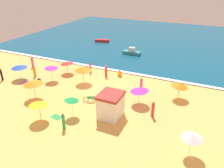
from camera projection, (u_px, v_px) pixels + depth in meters
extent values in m
plane|color=#EDBC60|center=(98.00, 88.00, 29.52)|extent=(60.00, 60.00, 0.00)
cube|color=#0F567A|center=(152.00, 39.00, 52.37)|extent=(60.00, 44.00, 0.10)
cube|color=white|center=(117.00, 70.00, 34.62)|extent=(57.00, 0.70, 0.01)
cube|color=white|center=(111.00, 107.00, 22.96)|extent=(2.24, 2.55, 2.45)
cube|color=#A5332D|center=(111.00, 95.00, 22.35)|extent=(2.36, 2.70, 0.31)
cylinder|color=#4C3823|center=(84.00, 75.00, 30.46)|extent=(0.05, 0.05, 2.26)
cone|color=orange|center=(83.00, 69.00, 30.04)|extent=(2.63, 2.65, 0.56)
cylinder|color=#4C3823|center=(40.00, 111.00, 22.55)|extent=(0.05, 0.05, 2.03)
cone|color=yellow|center=(38.00, 104.00, 22.15)|extent=(2.14, 2.16, 0.50)
cylinder|color=#4C3823|center=(67.00, 67.00, 33.56)|extent=(0.05, 0.05, 1.86)
cone|color=red|center=(67.00, 63.00, 33.21)|extent=(2.14, 2.12, 0.56)
cylinder|color=silver|center=(20.00, 72.00, 31.69)|extent=(0.05, 0.05, 2.06)
cone|color=blue|center=(19.00, 67.00, 31.31)|extent=(2.44, 2.44, 0.44)
cylinder|color=silver|center=(139.00, 96.00, 25.46)|extent=(0.05, 0.05, 1.98)
cone|color=#B733C6|center=(139.00, 90.00, 25.08)|extent=(2.33, 2.30, 0.62)
cylinder|color=silver|center=(190.00, 144.00, 17.99)|extent=(0.05, 0.05, 2.17)
cone|color=white|center=(192.00, 136.00, 17.59)|extent=(2.40, 2.40, 0.54)
cylinder|color=#4C3823|center=(179.00, 91.00, 26.58)|extent=(0.05, 0.05, 1.98)
cone|color=orange|center=(180.00, 85.00, 26.22)|extent=(2.38, 2.36, 0.62)
cylinder|color=silver|center=(72.00, 107.00, 23.24)|extent=(0.05, 0.05, 2.11)
cone|color=green|center=(72.00, 99.00, 22.83)|extent=(2.18, 2.18, 0.50)
cylinder|color=#4C3823|center=(34.00, 90.00, 26.59)|extent=(0.05, 0.05, 2.14)
cone|color=orange|center=(33.00, 83.00, 26.16)|extent=(3.25, 3.25, 0.44)
cylinder|color=silver|center=(52.00, 74.00, 31.12)|extent=(0.05, 0.05, 2.15)
cone|color=#B733C6|center=(51.00, 67.00, 30.69)|extent=(2.12, 2.11, 0.44)
torus|color=black|center=(95.00, 99.00, 26.11)|extent=(0.67, 0.37, 0.72)
torus|color=black|center=(86.00, 99.00, 26.08)|extent=(0.67, 0.37, 0.72)
cube|color=green|center=(91.00, 98.00, 25.99)|extent=(0.82, 0.44, 0.36)
cylinder|color=orange|center=(35.00, 72.00, 32.51)|extent=(0.51, 0.51, 1.44)
sphere|color=#9E6B47|center=(34.00, 67.00, 32.14)|extent=(0.24, 0.24, 0.24)
cylinder|color=#D84CA5|center=(90.00, 68.00, 33.91)|extent=(0.35, 0.35, 1.50)
sphere|color=brown|center=(90.00, 63.00, 33.53)|extent=(0.23, 0.23, 0.23)
cylinder|color=black|center=(2.00, 75.00, 31.31)|extent=(0.40, 0.40, 1.58)
sphere|color=brown|center=(0.00, 69.00, 30.91)|extent=(0.25, 0.25, 0.25)
cube|color=black|center=(39.00, 81.00, 30.73)|extent=(0.55, 0.55, 0.58)
sphere|color=#DBA884|center=(39.00, 78.00, 30.56)|extent=(0.23, 0.23, 0.23)
cube|color=orange|center=(120.00, 74.00, 32.76)|extent=(0.58, 0.58, 0.74)
sphere|color=#9E6B47|center=(120.00, 71.00, 32.55)|extent=(0.25, 0.25, 0.25)
cylinder|color=#D84CA5|center=(141.00, 84.00, 28.80)|extent=(0.37, 0.37, 1.46)
sphere|color=beige|center=(142.00, 78.00, 28.43)|extent=(0.25, 0.25, 0.25)
cylinder|color=red|center=(106.00, 72.00, 32.39)|extent=(0.36, 0.36, 1.58)
sphere|color=#DBA884|center=(106.00, 66.00, 31.99)|extent=(0.27, 0.27, 0.27)
cylinder|color=#D84CA5|center=(32.00, 63.00, 35.78)|extent=(0.44, 0.44, 1.66)
sphere|color=beige|center=(31.00, 57.00, 35.36)|extent=(0.24, 0.24, 0.24)
cylinder|color=red|center=(153.00, 110.00, 23.14)|extent=(0.42, 0.42, 1.60)
sphere|color=#9E6B47|center=(154.00, 103.00, 22.74)|extent=(0.22, 0.22, 0.22)
cylinder|color=green|center=(64.00, 122.00, 21.26)|extent=(0.37, 0.37, 1.53)
sphere|color=brown|center=(63.00, 115.00, 20.87)|extent=(0.22, 0.22, 0.22)
cube|color=#D84CA5|center=(24.00, 83.00, 30.87)|extent=(1.03, 1.53, 0.01)
cube|color=green|center=(56.00, 117.00, 23.36)|extent=(1.34, 0.99, 0.01)
cube|color=teal|center=(132.00, 53.00, 41.82)|extent=(3.37, 1.26, 0.57)
cube|color=silver|center=(132.00, 49.00, 41.53)|extent=(1.18, 0.76, 0.75)
cube|color=red|center=(102.00, 41.00, 49.67)|extent=(3.32, 1.73, 0.55)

